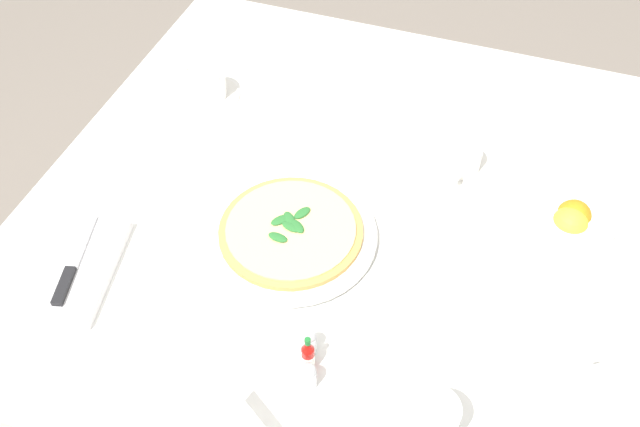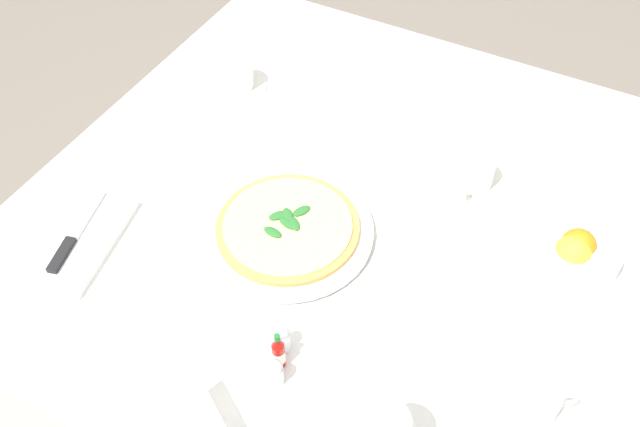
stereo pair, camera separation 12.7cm
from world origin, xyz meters
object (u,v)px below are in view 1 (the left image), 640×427
Objects in this scene: citrus_bowl at (572,222)px; pepper_shaker at (308,377)px; coffee_cup_near_right at (560,372)px; pizza at (291,230)px; salt_shaker at (308,342)px; napkin_folded at (75,268)px; pizza_plate at (291,235)px; hot_sauce_bottle at (308,356)px; coffee_cup_far_left at (461,158)px; menu_card at (254,422)px; coffee_cup_near_left at (208,85)px; dinner_knife at (74,262)px.

citrus_bowl reaches higher than pepper_shaker.
citrus_bowl is at bearing 2.53° from coffee_cup_near_right.
pizza is 0.23m from salt_shaker.
pepper_shaker reaches higher than napkin_folded.
pizza_plate is 3.69× the size of hot_sauce_bottle.
pepper_shaker is (-0.53, 0.12, -0.01)m from coffee_cup_far_left.
pizza is 3.26× the size of menu_card.
coffee_cup_far_left is (0.27, -0.25, 0.01)m from pizza.
salt_shaker is 0.06m from pepper_shaker.
citrus_bowl is at bearing 85.98° from menu_card.
pizza is 0.26m from hot_sauce_bottle.
pizza is 1.93× the size of coffee_cup_far_left.
coffee_cup_near_left is 0.51m from napkin_folded.
coffee_cup_near_left is 1.57× the size of hot_sauce_bottle.
coffee_cup_far_left reaches higher than napkin_folded.
pepper_shaker is at bearing -154.15° from pizza_plate.
pizza_plate is 1.58× the size of dinner_knife.
citrus_bowl reaches higher than salt_shaker.
pizza is (0.00, 0.00, 0.01)m from pizza_plate.
coffee_cup_near_right is 0.80m from dinner_knife.
hot_sauce_bottle is at bearing 105.53° from coffee_cup_near_right.
pepper_shaker is (-0.26, -0.13, 0.01)m from pizza_plate.
pizza_plate is 2.04× the size of citrus_bowl.
napkin_folded is 0.43m from menu_card.
hot_sauce_bottle is at bearing 104.81° from menu_card.
hot_sauce_bottle reaches higher than citrus_bowl.
coffee_cup_far_left is 0.73m from napkin_folded.
pizza is 1.32× the size of dinner_knife.
pepper_shaker is at bearing -160.35° from hot_sauce_bottle.
coffee_cup_far_left is at bearing 106.88° from menu_card.
hot_sauce_bottle is (-0.55, -0.43, 0.00)m from coffee_cup_near_left.
napkin_folded is at bearing 120.52° from pizza_plate.
menu_card reaches higher than napkin_folded.
dinner_knife is 2.33× the size of hot_sauce_bottle.
coffee_cup_near_right is at bearing -119.57° from coffee_cup_near_left.
salt_shaker is at bearing 163.61° from coffee_cup_far_left.
coffee_cup_far_left is at bearing -65.59° from dinner_knife.
menu_card is at bearing 153.28° from pepper_shaker.
coffee_cup_near_right is 0.54× the size of napkin_folded.
menu_card is (-0.67, -0.39, -0.00)m from coffee_cup_near_left.
coffee_cup_near_right is (-0.13, -0.48, 0.01)m from pizza.
pepper_shaker is (-0.13, 0.35, -0.01)m from coffee_cup_near_right.
coffee_cup_near_right is 0.31m from citrus_bowl.
pizza_plate is 0.23m from salt_shaker.
citrus_bowl is 1.91× the size of menu_card.
napkin_folded is at bearing 178.51° from coffee_cup_near_left.
pizza reaches higher than napkin_folded.
citrus_bowl is 0.54m from hot_sauce_bottle.
napkin_folded is 4.29× the size of salt_shaker.
coffee_cup_far_left is (0.27, -0.25, 0.02)m from pizza_plate.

